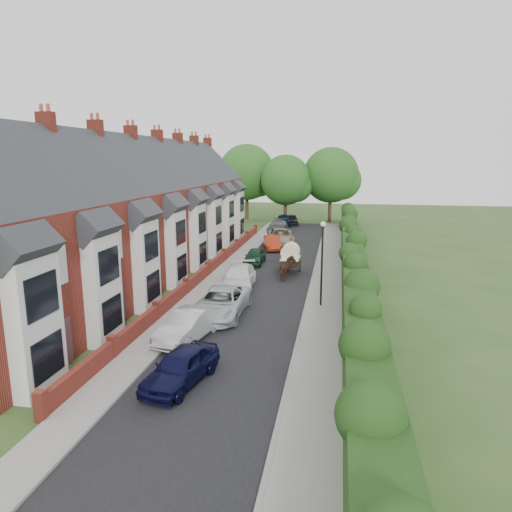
% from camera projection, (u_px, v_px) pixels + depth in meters
% --- Properties ---
extents(ground, '(140.00, 140.00, 0.00)m').
position_uv_depth(ground, '(253.00, 327.00, 24.11)').
color(ground, '#2D4C1E').
rests_on(ground, ground).
extents(road, '(6.00, 58.00, 0.02)m').
position_uv_depth(road, '(273.00, 275.00, 34.77)').
color(road, black).
rests_on(road, ground).
extents(pavement_hedge_side, '(2.20, 58.00, 0.12)m').
position_uv_depth(pavement_hedge_side, '(327.00, 277.00, 34.05)').
color(pavement_hedge_side, gray).
rests_on(pavement_hedge_side, ground).
extents(pavement_house_side, '(1.70, 58.00, 0.12)m').
position_uv_depth(pavement_house_side, '(224.00, 272.00, 35.44)').
color(pavement_house_side, gray).
rests_on(pavement_house_side, ground).
extents(kerb_hedge_side, '(0.18, 58.00, 0.13)m').
position_uv_depth(kerb_hedge_side, '(313.00, 276.00, 34.23)').
color(kerb_hedge_side, gray).
rests_on(kerb_hedge_side, ground).
extents(kerb_house_side, '(0.18, 58.00, 0.13)m').
position_uv_depth(kerb_house_side, '(234.00, 273.00, 35.30)').
color(kerb_house_side, gray).
rests_on(kerb_house_side, ground).
extents(hedge, '(2.10, 58.00, 2.85)m').
position_uv_depth(hedge, '(353.00, 258.00, 33.41)').
color(hedge, black).
rests_on(hedge, ground).
extents(terrace_row, '(9.05, 40.50, 11.50)m').
position_uv_depth(terrace_row, '(137.00, 216.00, 34.69)').
color(terrace_row, maroon).
rests_on(terrace_row, ground).
extents(garden_wall_row, '(0.35, 40.35, 1.10)m').
position_uv_depth(garden_wall_row, '(208.00, 270.00, 34.57)').
color(garden_wall_row, maroon).
rests_on(garden_wall_row, ground).
extents(lamppost, '(0.32, 0.32, 5.16)m').
position_uv_depth(lamppost, '(322.00, 253.00, 26.67)').
color(lamppost, black).
rests_on(lamppost, ground).
extents(tree_far_left, '(7.14, 6.80, 9.29)m').
position_uv_depth(tree_far_left, '(288.00, 181.00, 61.94)').
color(tree_far_left, '#332316').
rests_on(tree_far_left, ground).
extents(tree_far_right, '(7.98, 7.60, 10.31)m').
position_uv_depth(tree_far_right, '(334.00, 177.00, 62.68)').
color(tree_far_right, '#332316').
rests_on(tree_far_right, ground).
extents(tree_far_back, '(8.40, 8.00, 10.82)m').
position_uv_depth(tree_far_back, '(250.00, 174.00, 65.68)').
color(tree_far_back, '#332316').
rests_on(tree_far_back, ground).
extents(car_navy, '(2.49, 4.39, 1.41)m').
position_uv_depth(car_navy, '(181.00, 367.00, 17.85)').
color(car_navy, black).
rests_on(car_navy, ground).
extents(car_silver_a, '(2.43, 4.64, 1.45)m').
position_uv_depth(car_silver_a, '(188.00, 325.00, 22.25)').
color(car_silver_a, '#B0B0B5').
rests_on(car_silver_a, ground).
extents(car_silver_b, '(2.60, 5.56, 1.54)m').
position_uv_depth(car_silver_b, '(221.00, 303.00, 25.65)').
color(car_silver_b, silver).
rests_on(car_silver_b, ground).
extents(car_white, '(2.58, 5.39, 1.52)m').
position_uv_depth(car_white, '(238.00, 277.00, 31.17)').
color(car_white, white).
rests_on(car_white, ground).
extents(car_green, '(1.53, 3.80, 1.29)m').
position_uv_depth(car_green, '(255.00, 256.00, 38.43)').
color(car_green, '#0F321F').
rests_on(car_green, ground).
extents(car_red, '(2.39, 4.30, 1.34)m').
position_uv_depth(car_red, '(272.00, 243.00, 44.53)').
color(car_red, '#9D2611').
rests_on(car_red, ground).
extents(car_beige, '(3.62, 6.04, 1.57)m').
position_uv_depth(car_beige, '(281.00, 236.00, 47.51)').
color(car_beige, gray).
rests_on(car_beige, ground).
extents(car_grey, '(2.16, 4.99, 1.43)m').
position_uv_depth(car_grey, '(278.00, 226.00, 55.38)').
color(car_grey, '#4F5356').
rests_on(car_grey, ground).
extents(car_black, '(2.29, 4.43, 1.44)m').
position_uv_depth(car_black, '(291.00, 219.00, 61.44)').
color(car_black, black).
rests_on(car_black, ground).
extents(horse, '(1.13, 2.08, 1.68)m').
position_uv_depth(horse, '(287.00, 269.00, 33.25)').
color(horse, '#412518').
rests_on(horse, ground).
extents(horse_cart, '(1.48, 3.27, 2.36)m').
position_uv_depth(horse_cart, '(290.00, 256.00, 35.22)').
color(horse_cart, black).
rests_on(horse_cart, ground).
extents(car_extra_far, '(2.55, 4.74, 1.53)m').
position_uv_depth(car_extra_far, '(284.00, 220.00, 60.61)').
color(car_extra_far, black).
rests_on(car_extra_far, ground).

